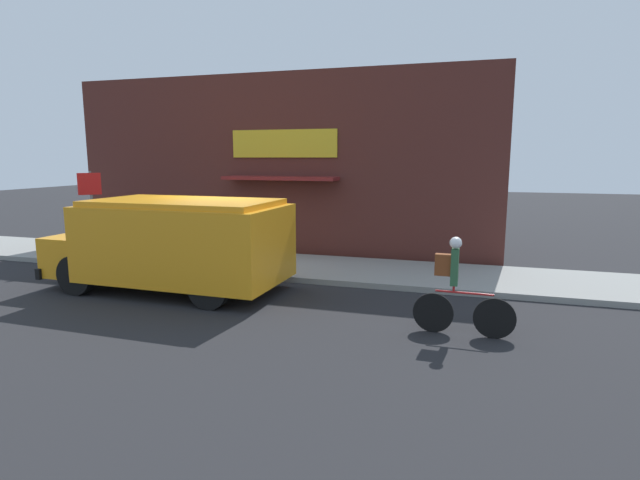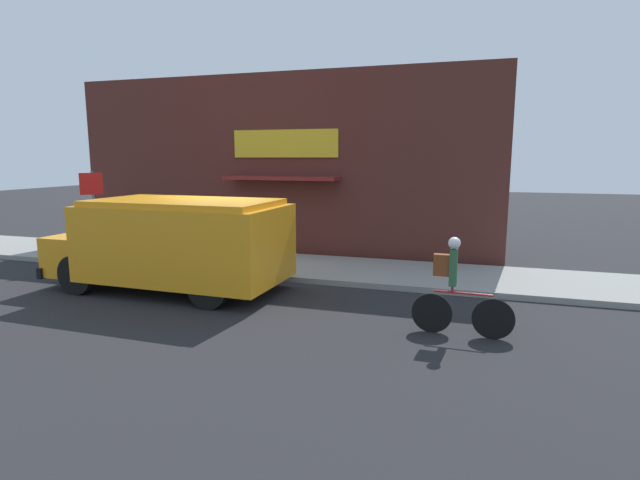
{
  "view_description": "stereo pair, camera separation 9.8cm",
  "coord_description": "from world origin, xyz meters",
  "px_view_note": "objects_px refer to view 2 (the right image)",
  "views": [
    {
      "loc": [
        5.78,
        -10.81,
        2.94
      ],
      "look_at": [
        2.52,
        -0.2,
        1.1
      ],
      "focal_mm": 28.0,
      "sensor_mm": 36.0,
      "label": 1
    },
    {
      "loc": [
        5.88,
        -10.78,
        2.94
      ],
      "look_at": [
        2.52,
        -0.2,
        1.1
      ],
      "focal_mm": 28.0,
      "sensor_mm": 36.0,
      "label": 2
    }
  ],
  "objects_px": {
    "school_bus": "(175,242)",
    "trash_bin": "(200,244)",
    "cyclist": "(456,289)",
    "stop_sign_post": "(93,200)"
  },
  "relations": [
    {
      "from": "cyclist",
      "to": "stop_sign_post",
      "type": "height_order",
      "value": "stop_sign_post"
    },
    {
      "from": "school_bus",
      "to": "stop_sign_post",
      "type": "relative_size",
      "value": 2.19
    },
    {
      "from": "school_bus",
      "to": "trash_bin",
      "type": "xyz_separation_m",
      "value": [
        -1.04,
        2.74,
        -0.56
      ]
    },
    {
      "from": "school_bus",
      "to": "cyclist",
      "type": "height_order",
      "value": "school_bus"
    },
    {
      "from": "stop_sign_post",
      "to": "trash_bin",
      "type": "bearing_deg",
      "value": 15.92
    },
    {
      "from": "school_bus",
      "to": "trash_bin",
      "type": "height_order",
      "value": "school_bus"
    },
    {
      "from": "trash_bin",
      "to": "stop_sign_post",
      "type": "bearing_deg",
      "value": -164.08
    },
    {
      "from": "stop_sign_post",
      "to": "trash_bin",
      "type": "height_order",
      "value": "stop_sign_post"
    },
    {
      "from": "cyclist",
      "to": "trash_bin",
      "type": "distance_m",
      "value": 8.08
    },
    {
      "from": "cyclist",
      "to": "trash_bin",
      "type": "xyz_separation_m",
      "value": [
        -7.12,
        3.83,
        -0.25
      ]
    }
  ]
}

